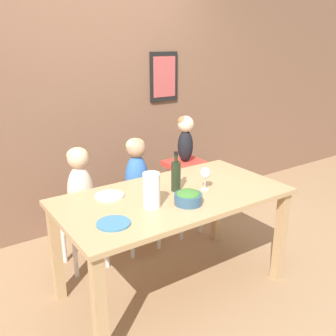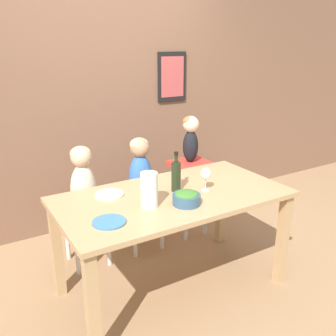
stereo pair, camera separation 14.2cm
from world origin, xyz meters
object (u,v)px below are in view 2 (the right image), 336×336
(wine_glass_near, at_px, (206,174))
(dinner_plate_back_left, at_px, (109,194))
(person_child_left, at_px, (83,179))
(chair_far_center, at_px, (141,208))
(dinner_plate_front_left, at_px, (109,222))
(wine_bottle, at_px, (176,175))
(person_child_center, at_px, (140,169))
(paper_towel_roll, at_px, (149,190))
(chair_right_highchair, at_px, (190,179))
(chair_far_left, at_px, (86,222))
(person_baby_right, at_px, (191,135))
(salad_bowl_large, at_px, (186,198))

(wine_glass_near, height_order, dinner_plate_back_left, wine_glass_near)
(person_child_left, bearing_deg, dinner_plate_back_left, -84.90)
(chair_far_center, relative_size, dinner_plate_front_left, 2.21)
(wine_bottle, bearing_deg, dinner_plate_back_left, 159.22)
(dinner_plate_back_left, bearing_deg, person_child_center, 43.59)
(chair_far_center, distance_m, paper_towel_roll, 0.98)
(chair_right_highchair, bearing_deg, wine_bottle, -131.43)
(chair_right_highchair, bearing_deg, chair_far_left, 180.00)
(wine_bottle, distance_m, wine_glass_near, 0.21)
(person_baby_right, height_order, salad_bowl_large, person_baby_right)
(chair_far_center, relative_size, salad_bowl_large, 2.41)
(chair_right_highchair, xyz_separation_m, wine_bottle, (-0.55, -0.62, 0.33))
(salad_bowl_large, height_order, dinner_plate_back_left, salad_bowl_large)
(chair_far_center, xyz_separation_m, paper_towel_roll, (-0.32, -0.77, 0.52))
(person_baby_right, height_order, wine_bottle, person_baby_right)
(chair_right_highchair, relative_size, salad_bowl_large, 3.89)
(wine_bottle, bearing_deg, wine_glass_near, -29.27)
(person_baby_right, bearing_deg, dinner_plate_front_left, -143.90)
(person_baby_right, height_order, dinner_plate_back_left, person_baby_right)
(person_child_center, distance_m, person_baby_right, 0.57)
(chair_far_center, height_order, person_baby_right, person_baby_right)
(wine_bottle, distance_m, dinner_plate_front_left, 0.66)
(wine_bottle, relative_size, dinner_plate_front_left, 1.43)
(wine_bottle, height_order, dinner_plate_back_left, wine_bottle)
(chair_right_highchair, relative_size, wine_glass_near, 4.28)
(chair_far_left, relative_size, person_child_center, 0.79)
(chair_right_highchair, bearing_deg, person_child_center, 179.87)
(chair_right_highchair, height_order, person_child_center, person_child_center)
(chair_far_left, height_order, chair_right_highchair, chair_right_highchair)
(person_child_center, xyz_separation_m, paper_towel_roll, (-0.32, -0.77, 0.14))
(person_child_left, distance_m, person_child_center, 0.52)
(dinner_plate_front_left, relative_size, dinner_plate_back_left, 1.00)
(dinner_plate_back_left, bearing_deg, person_baby_right, 24.40)
(dinner_plate_front_left, bearing_deg, wine_glass_near, 8.44)
(person_child_center, distance_m, paper_towel_roll, 0.85)
(person_child_left, height_order, person_baby_right, person_baby_right)
(person_child_left, bearing_deg, wine_bottle, -51.82)
(person_child_left, xyz_separation_m, person_baby_right, (1.04, 0.00, 0.23))
(person_child_left, relative_size, person_child_center, 1.00)
(person_child_center, height_order, salad_bowl_large, person_child_center)
(person_baby_right, xyz_separation_m, dinner_plate_back_left, (-1.00, -0.45, -0.21))
(person_child_left, relative_size, person_baby_right, 1.33)
(person_baby_right, bearing_deg, chair_far_center, -179.81)
(chair_far_left, relative_size, person_baby_right, 1.05)
(chair_right_highchair, relative_size, person_child_center, 1.27)
(chair_right_highchair, relative_size, wine_bottle, 2.50)
(person_baby_right, xyz_separation_m, wine_glass_near, (-0.36, -0.73, -0.09))
(chair_far_center, xyz_separation_m, dinner_plate_front_left, (-0.64, -0.85, 0.40))
(person_child_left, relative_size, dinner_plate_front_left, 2.81)
(paper_towel_roll, relative_size, salad_bowl_large, 1.25)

